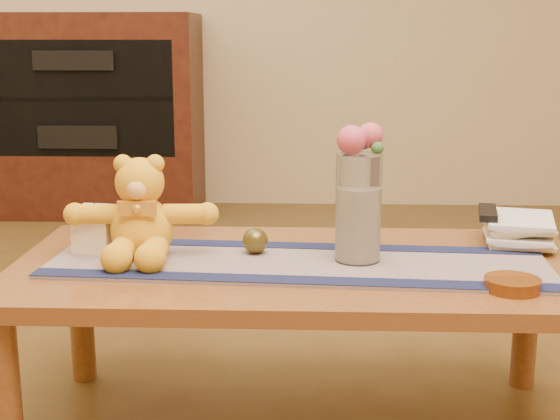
{
  "coord_description": "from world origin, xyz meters",
  "views": [
    {
      "loc": [
        0.02,
        -1.85,
        1.0
      ],
      "look_at": [
        -0.05,
        0.0,
        0.58
      ],
      "focal_mm": 50.6,
      "sensor_mm": 36.0,
      "label": 1
    }
  ],
  "objects_px": {
    "glass_vase": "(358,208)",
    "pillar_candle": "(96,229)",
    "teddy_bear": "(141,208)",
    "book_bottom": "(486,239)",
    "tv_remote": "(488,213)",
    "bronze_ball": "(255,241)",
    "amber_dish": "(512,284)"
  },
  "relations": [
    {
      "from": "tv_remote",
      "to": "book_bottom",
      "type": "bearing_deg",
      "value": 90.0
    },
    {
      "from": "teddy_bear",
      "to": "book_bottom",
      "type": "xyz_separation_m",
      "value": [
        0.88,
        0.18,
        -0.12
      ]
    },
    {
      "from": "bronze_ball",
      "to": "tv_remote",
      "type": "distance_m",
      "value": 0.62
    },
    {
      "from": "book_bottom",
      "to": "tv_remote",
      "type": "xyz_separation_m",
      "value": [
        -0.0,
        -0.01,
        0.07
      ]
    },
    {
      "from": "bronze_ball",
      "to": "tv_remote",
      "type": "bearing_deg",
      "value": 13.42
    },
    {
      "from": "bronze_ball",
      "to": "tv_remote",
      "type": "height_order",
      "value": "tv_remote"
    },
    {
      "from": "glass_vase",
      "to": "amber_dish",
      "type": "xyz_separation_m",
      "value": [
        0.32,
        -0.19,
        -0.12
      ]
    },
    {
      "from": "teddy_bear",
      "to": "tv_remote",
      "type": "relative_size",
      "value": 2.19
    },
    {
      "from": "teddy_bear",
      "to": "bronze_ball",
      "type": "distance_m",
      "value": 0.29
    },
    {
      "from": "teddy_bear",
      "to": "amber_dish",
      "type": "relative_size",
      "value": 2.87
    },
    {
      "from": "book_bottom",
      "to": "tv_remote",
      "type": "bearing_deg",
      "value": -93.0
    },
    {
      "from": "pillar_candle",
      "to": "amber_dish",
      "type": "distance_m",
      "value": 1.02
    },
    {
      "from": "teddy_bear",
      "to": "book_bottom",
      "type": "height_order",
      "value": "teddy_bear"
    },
    {
      "from": "glass_vase",
      "to": "bronze_ball",
      "type": "bearing_deg",
      "value": 168.21
    },
    {
      "from": "pillar_candle",
      "to": "book_bottom",
      "type": "bearing_deg",
      "value": 8.05
    },
    {
      "from": "teddy_bear",
      "to": "glass_vase",
      "type": "height_order",
      "value": "glass_vase"
    },
    {
      "from": "amber_dish",
      "to": "book_bottom",
      "type": "bearing_deg",
      "value": 85.76
    },
    {
      "from": "teddy_bear",
      "to": "tv_remote",
      "type": "distance_m",
      "value": 0.9
    },
    {
      "from": "pillar_candle",
      "to": "amber_dish",
      "type": "bearing_deg",
      "value": -14.73
    },
    {
      "from": "book_bottom",
      "to": "bronze_ball",
      "type": "bearing_deg",
      "value": -158.38
    },
    {
      "from": "teddy_bear",
      "to": "glass_vase",
      "type": "bearing_deg",
      "value": -5.96
    },
    {
      "from": "tv_remote",
      "to": "bronze_ball",
      "type": "bearing_deg",
      "value": -156.22
    },
    {
      "from": "glass_vase",
      "to": "pillar_candle",
      "type": "bearing_deg",
      "value": 174.48
    },
    {
      "from": "glass_vase",
      "to": "book_bottom",
      "type": "relative_size",
      "value": 1.17
    },
    {
      "from": "bronze_ball",
      "to": "teddy_bear",
      "type": "bearing_deg",
      "value": -174.64
    },
    {
      "from": "teddy_bear",
      "to": "pillar_candle",
      "type": "relative_size",
      "value": 3.13
    },
    {
      "from": "book_bottom",
      "to": "amber_dish",
      "type": "height_order",
      "value": "amber_dish"
    },
    {
      "from": "teddy_bear",
      "to": "pillar_candle",
      "type": "xyz_separation_m",
      "value": [
        -0.13,
        0.04,
        -0.06
      ]
    },
    {
      "from": "glass_vase",
      "to": "tv_remote",
      "type": "distance_m",
      "value": 0.41
    },
    {
      "from": "tv_remote",
      "to": "amber_dish",
      "type": "relative_size",
      "value": 1.31
    },
    {
      "from": "teddy_bear",
      "to": "book_bottom",
      "type": "relative_size",
      "value": 1.57
    },
    {
      "from": "teddy_bear",
      "to": "book_bottom",
      "type": "distance_m",
      "value": 0.91
    }
  ]
}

